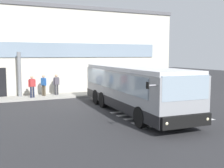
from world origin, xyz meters
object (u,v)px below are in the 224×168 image
passenger_near_column (32,85)px  safety_bollard_yellow (104,91)px  bus_main_foreground (133,90)px  entry_support_column (19,74)px  passenger_by_doorway (44,84)px  passenger_at_curb_edge (56,83)px

passenger_near_column → safety_bollard_yellow: 5.71m
bus_main_foreground → passenger_near_column: size_ratio=6.28×
entry_support_column → safety_bollard_yellow: 6.80m
entry_support_column → passenger_near_column: entry_support_column is taller
passenger_by_doorway → passenger_at_curb_edge: bearing=8.4°
entry_support_column → bus_main_foreground: size_ratio=0.33×
entry_support_column → bus_main_foreground: (5.67, -8.08, -0.56)m
bus_main_foreground → passenger_at_curb_edge: 8.29m
entry_support_column → bus_main_foreground: 9.89m
bus_main_foreground → entry_support_column: bearing=125.1°
safety_bollard_yellow → passenger_by_doorway: bearing=163.9°
passenger_near_column → entry_support_column: bearing=129.2°
safety_bollard_yellow → passenger_at_curb_edge: bearing=157.4°
bus_main_foreground → safety_bollard_yellow: bus_main_foreground is taller
passenger_near_column → safety_bollard_yellow: bearing=-8.4°
passenger_by_doorway → safety_bollard_yellow: 4.87m
entry_support_column → safety_bollard_yellow: (6.39, -1.80, -1.44)m
passenger_at_curb_edge → safety_bollard_yellow: passenger_at_curb_edge is taller
passenger_at_curb_edge → safety_bollard_yellow: (3.59, -1.50, -0.63)m
bus_main_foreground → passenger_at_curb_edge: (-2.87, 7.78, -0.25)m
passenger_near_column → passenger_by_doorway: 1.09m
bus_main_foreground → passenger_by_doorway: (-3.92, 7.62, -0.25)m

